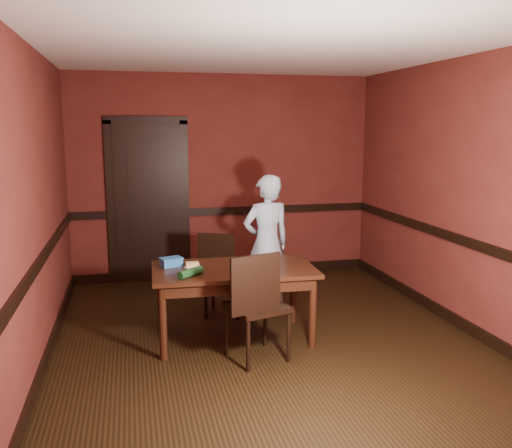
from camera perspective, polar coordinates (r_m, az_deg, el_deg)
name	(u,v)px	position (r m, az deg, el deg)	size (l,w,h in m)	color
floor	(264,335)	(5.42, 0.86, -11.64)	(4.00, 4.50, 0.01)	black
ceiling	(265,49)	(5.08, 0.94, 17.93)	(4.00, 4.50, 0.01)	white
wall_back	(224,178)	(7.27, -3.41, 4.91)	(4.00, 0.02, 2.70)	#59201B
wall_front	(365,252)	(2.98, 11.44, -2.92)	(4.00, 0.02, 2.70)	#59201B
wall_left	(38,206)	(4.99, -22.00, 1.78)	(0.02, 4.50, 2.70)	#59201B
wall_right	(455,193)	(5.89, 20.17, 3.07)	(0.02, 4.50, 2.70)	#59201B
dado_back	(224,211)	(7.31, -3.36, 1.38)	(4.00, 0.03, 0.10)	black
dado_left	(43,257)	(5.07, -21.49, -3.25)	(0.03, 4.50, 0.10)	black
dado_right	(450,236)	(5.95, 19.79, -1.24)	(0.03, 4.50, 0.10)	black
baseboard_back	(225,271)	(7.48, -3.29, -4.99)	(4.00, 0.03, 0.12)	black
baseboard_left	(50,348)	(5.32, -20.89, -12.10)	(0.03, 4.50, 0.12)	black
baseboard_right	(445,314)	(6.16, 19.31, -8.92)	(0.03, 4.50, 0.12)	black
door	(148,199)	(7.16, -11.26, 2.57)	(1.05, 0.07, 2.20)	black
dining_table	(234,304)	(5.22, -2.35, -8.37)	(1.52, 0.85, 0.71)	black
chair_far	(225,275)	(5.89, -3.31, -5.42)	(0.40, 0.40, 0.87)	black
chair_near	(257,305)	(4.76, 0.12, -8.48)	(0.46, 0.46, 0.99)	black
person	(267,244)	(5.92, 1.14, -2.08)	(0.55, 0.36, 1.51)	#A5C5DA
sandwich_plate	(243,267)	(5.06, -1.35, -4.54)	(0.24, 0.24, 0.06)	silver
sauce_jar	(269,263)	(5.07, 1.40, -4.17)	(0.08, 0.08, 0.09)	#5C9745
cheese_saucer	(192,265)	(5.15, -6.72, -4.35)	(0.16, 0.16, 0.05)	silver
food_tub	(171,262)	(5.21, -8.92, -3.96)	(0.23, 0.19, 0.08)	blue
wrapped_veg	(191,273)	(4.83, -6.91, -5.10)	(0.07, 0.07, 0.27)	#143E1B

